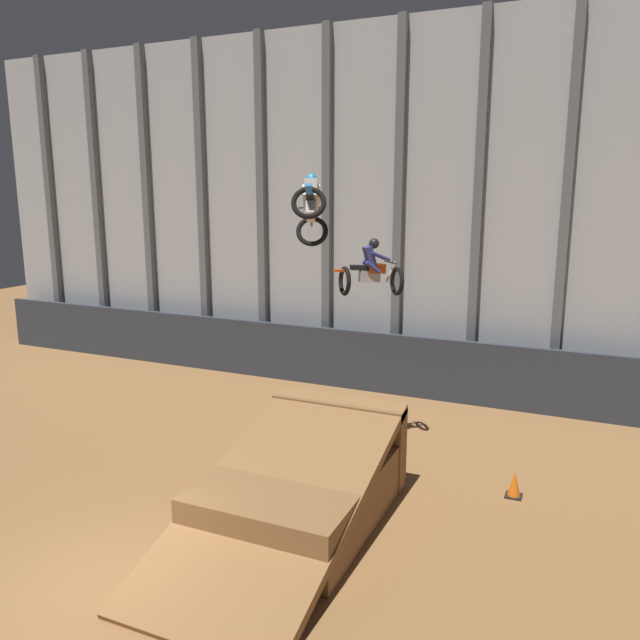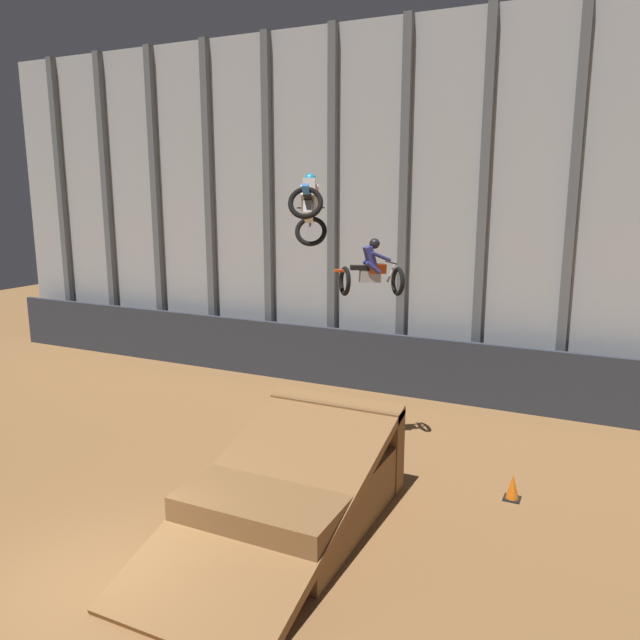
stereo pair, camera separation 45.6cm
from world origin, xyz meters
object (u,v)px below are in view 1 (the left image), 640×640
dirt_ramp (303,485)px  rider_bike_left_air (311,208)px  rider_bike_right_air (371,272)px  traffic_cone_near_ramp (514,485)px

dirt_ramp → rider_bike_left_air: bearing=109.2°
rider_bike_right_air → traffic_cone_near_ramp: (3.86, -1.29, -4.36)m
rider_bike_right_air → traffic_cone_near_ramp: rider_bike_right_air is taller
rider_bike_right_air → traffic_cone_near_ramp: size_ratio=2.84×
dirt_ramp → traffic_cone_near_ramp: dirt_ramp is taller
rider_bike_left_air → dirt_ramp: bearing=-92.2°
rider_bike_left_air → rider_bike_right_air: size_ratio=1.11×
rider_bike_left_air → traffic_cone_near_ramp: (4.52, 0.87, -5.98)m
traffic_cone_near_ramp → rider_bike_right_air: bearing=161.5°
dirt_ramp → rider_bike_left_air: rider_bike_left_air is taller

